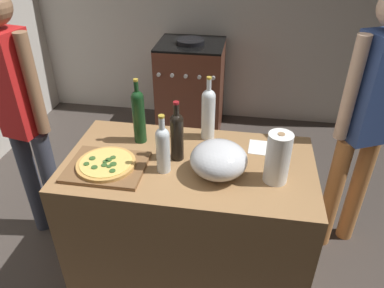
% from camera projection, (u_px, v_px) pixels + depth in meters
% --- Properties ---
extents(ground_plane, '(4.48, 3.53, 0.02)m').
position_uv_depth(ground_plane, '(197.00, 196.00, 3.09)').
color(ground_plane, '#3F3833').
extents(counter, '(1.34, 0.72, 0.88)m').
position_uv_depth(counter, '(189.00, 222.00, 2.20)').
color(counter, '#9E7247').
rests_on(counter, ground_plane).
extents(cutting_board, '(0.40, 0.32, 0.02)m').
position_uv_depth(cutting_board, '(107.00, 167.00, 1.91)').
color(cutting_board, brown).
rests_on(cutting_board, counter).
extents(pizza, '(0.31, 0.31, 0.03)m').
position_uv_depth(pizza, '(106.00, 164.00, 1.90)').
color(pizza, tan).
rests_on(pizza, cutting_board).
extents(mixing_bowl, '(0.29, 0.29, 0.18)m').
position_uv_depth(mixing_bowl, '(219.00, 160.00, 1.83)').
color(mixing_bowl, '#B2B2B7').
rests_on(mixing_bowl, counter).
extents(paper_towel_roll, '(0.12, 0.12, 0.27)m').
position_uv_depth(paper_towel_roll, '(278.00, 158.00, 1.76)').
color(paper_towel_roll, white).
rests_on(paper_towel_roll, counter).
extents(wine_bottle_green, '(0.07, 0.07, 0.32)m').
position_uv_depth(wine_bottle_green, '(163.00, 147.00, 1.83)').
color(wine_bottle_green, silver).
rests_on(wine_bottle_green, counter).
extents(wine_bottle_dark, '(0.07, 0.07, 0.34)m').
position_uv_depth(wine_bottle_dark, '(177.00, 134.00, 1.91)').
color(wine_bottle_dark, black).
rests_on(wine_bottle_dark, counter).
extents(wine_bottle_amber, '(0.08, 0.08, 0.38)m').
position_uv_depth(wine_bottle_amber, '(208.00, 112.00, 2.09)').
color(wine_bottle_amber, silver).
rests_on(wine_bottle_amber, counter).
extents(wine_bottle_clear, '(0.07, 0.07, 0.38)m').
position_uv_depth(wine_bottle_clear, '(139.00, 114.00, 2.05)').
color(wine_bottle_clear, '#143819').
rests_on(wine_bottle_clear, counter).
extents(recipe_sheet, '(0.22, 0.16, 0.00)m').
position_uv_depth(recipe_sheet, '(268.00, 148.00, 2.07)').
color(recipe_sheet, white).
rests_on(recipe_sheet, counter).
extents(stove, '(0.64, 0.59, 0.98)m').
position_uv_depth(stove, '(191.00, 88.00, 3.78)').
color(stove, brown).
rests_on(stove, ground_plane).
extents(person_in_stripes, '(0.35, 0.23, 1.70)m').
position_uv_depth(person_in_stripes, '(22.00, 113.00, 2.23)').
color(person_in_stripes, '#383D4C').
rests_on(person_in_stripes, ground_plane).
extents(person_in_red, '(0.36, 0.28, 1.71)m').
position_uv_depth(person_in_red, '(367.00, 117.00, 2.15)').
color(person_in_red, '#D88C4C').
rests_on(person_in_red, ground_plane).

